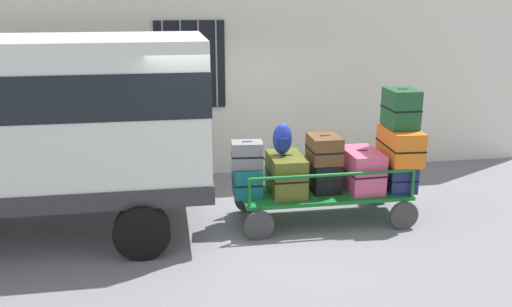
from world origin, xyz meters
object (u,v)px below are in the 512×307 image
object	(u,v)px
van	(13,118)
suitcase_left_middle	(247,155)
suitcase_midleft_bottom	(286,174)
suitcase_right_bottom	(396,173)
suitcase_center_bottom	(323,176)
suitcase_right_top	(401,108)
suitcase_midright_bottom	(361,170)
suitcase_left_bottom	(247,181)
luggage_cart	(323,196)
suitcase_right_middle	(400,145)
backpack	(282,139)
suitcase_center_middle	(324,149)

from	to	relation	value
van	suitcase_left_middle	size ratio (longest dim) A/B	10.92
suitcase_midleft_bottom	suitcase_right_bottom	bearing A→B (deg)	1.28
suitcase_left_middle	suitcase_center_bottom	size ratio (longest dim) A/B	0.80
suitcase_left_middle	suitcase_right_top	xyz separation A→B (m)	(2.22, 0.05, 0.57)
suitcase_midright_bottom	suitcase_left_bottom	bearing A→B (deg)	179.43
suitcase_midleft_bottom	suitcase_right_bottom	xyz separation A→B (m)	(1.66, 0.04, -0.08)
luggage_cart	suitcase_midleft_bottom	size ratio (longest dim) A/B	3.22
van	suitcase_right_middle	bearing A→B (deg)	-2.35
backpack	suitcase_left_middle	bearing A→B (deg)	-173.54
suitcase_midleft_bottom	suitcase_center_middle	size ratio (longest dim) A/B	1.43
suitcase_left_bottom	suitcase_right_bottom	bearing A→B (deg)	0.50
suitcase_left_middle	suitcase_midright_bottom	distance (m)	1.69
van	suitcase_midleft_bottom	world-z (taller)	van
suitcase_left_bottom	suitcase_right_middle	world-z (taller)	suitcase_right_middle
suitcase_center_middle	suitcase_midright_bottom	size ratio (longest dim) A/B	0.68
suitcase_midleft_bottom	backpack	xyz separation A→B (m)	(-0.05, 0.05, 0.50)
suitcase_center_middle	suitcase_right_middle	world-z (taller)	suitcase_right_middle
suitcase_left_middle	suitcase_midright_bottom	world-z (taller)	suitcase_left_middle
suitcase_midleft_bottom	suitcase_center_bottom	distance (m)	0.56
luggage_cart	backpack	distance (m)	1.05
suitcase_midleft_bottom	suitcase_right_middle	bearing A→B (deg)	-0.84
suitcase_center_middle	suitcase_right_middle	bearing A→B (deg)	-2.90
suitcase_right_top	suitcase_center_bottom	bearing A→B (deg)	179.79
van	suitcase_center_bottom	bearing A→B (deg)	-2.03
luggage_cart	suitcase_right_bottom	xyz separation A→B (m)	(1.11, 0.03, 0.28)
suitcase_midright_bottom	suitcase_right_bottom	world-z (taller)	suitcase_midright_bottom
suitcase_midleft_bottom	suitcase_midright_bottom	world-z (taller)	suitcase_midright_bottom
luggage_cart	suitcase_right_middle	bearing A→B (deg)	-1.65
van	backpack	size ratio (longest dim) A/B	11.35
luggage_cart	suitcase_center_bottom	xyz separation A→B (m)	(0.00, 0.04, 0.29)
suitcase_right_middle	backpack	xyz separation A→B (m)	(-1.71, 0.08, 0.14)
suitcase_center_bottom	suitcase_right_bottom	world-z (taller)	suitcase_center_bottom
suitcase_center_bottom	suitcase_center_middle	world-z (taller)	suitcase_center_middle
suitcase_center_bottom	backpack	world-z (taller)	backpack
suitcase_center_bottom	suitcase_right_bottom	bearing A→B (deg)	-0.34
luggage_cart	suitcase_center_middle	world-z (taller)	suitcase_center_middle
suitcase_midright_bottom	suitcase_right_middle	size ratio (longest dim) A/B	0.90
suitcase_midright_bottom	suitcase_right_top	size ratio (longest dim) A/B	1.42
suitcase_left_bottom	suitcase_midright_bottom	distance (m)	1.66
suitcase_left_bottom	suitcase_midleft_bottom	bearing A→B (deg)	-1.83
suitcase_midleft_bottom	suitcase_midright_bottom	xyz separation A→B (m)	(1.11, 0.00, 0.01)
suitcase_center_middle	suitcase_midright_bottom	world-z (taller)	suitcase_center_middle
suitcase_midleft_bottom	suitcase_right_top	bearing A→B (deg)	1.37
luggage_cart	suitcase_right_middle	size ratio (longest dim) A/B	2.82
backpack	suitcase_center_bottom	bearing A→B (deg)	-0.69
van	suitcase_midright_bottom	xyz separation A→B (m)	(4.68, -0.19, -0.89)
suitcase_left_middle	van	bearing A→B (deg)	176.28
luggage_cart	suitcase_right_middle	distance (m)	1.32
suitcase_center_bottom	suitcase_midright_bottom	distance (m)	0.56
suitcase_left_bottom	suitcase_midleft_bottom	xyz separation A→B (m)	(0.55, -0.02, 0.08)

